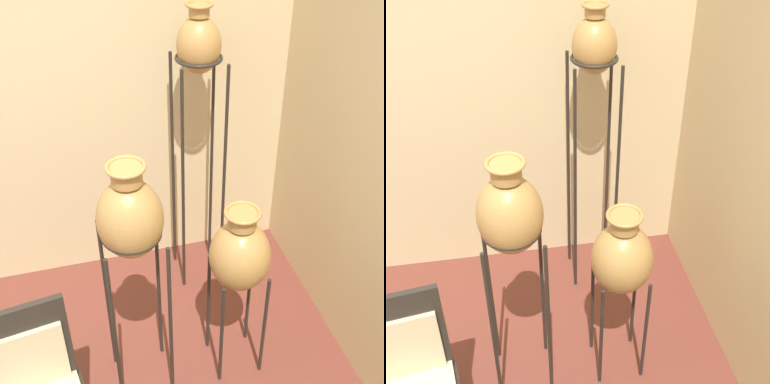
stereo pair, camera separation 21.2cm
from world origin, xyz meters
TOP-DOWN VIEW (x-y plane):
  - wall_back at (0.00, 1.79)m, footprint 7.52×0.06m
  - vase_stand_tall at (1.10, 1.49)m, footprint 0.28×0.28m
  - vase_stand_medium at (0.55, 0.71)m, footprint 0.31×0.31m
  - vase_stand_short at (1.10, 0.69)m, footprint 0.32×0.32m

SIDE VIEW (x-z plane):
  - vase_stand_short at x=1.10m, z-range 0.27..1.39m
  - vase_stand_medium at x=0.55m, z-range 0.43..1.90m
  - wall_back at x=0.00m, z-range 0.00..2.70m
  - vase_stand_tall at x=1.10m, z-range 0.63..2.52m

